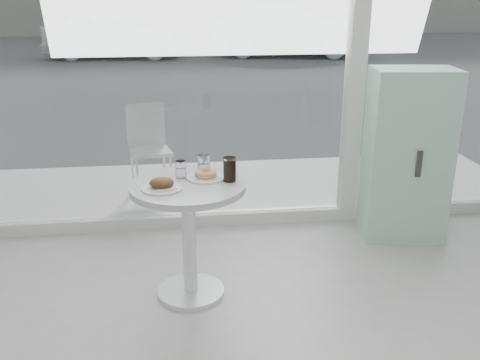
{
  "coord_description": "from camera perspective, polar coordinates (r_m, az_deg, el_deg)",
  "views": [
    {
      "loc": [
        -0.56,
        -1.19,
        1.88
      ],
      "look_at": [
        -0.2,
        1.7,
        0.85
      ],
      "focal_mm": 40.0,
      "sensor_mm": 36.0,
      "label": 1
    }
  ],
  "objects": [
    {
      "name": "storefront",
      "position": [
        4.24,
        1.57,
        17.17
      ],
      "size": [
        5.0,
        0.14,
        3.0
      ],
      "color": "silver",
      "rests_on": "ground"
    },
    {
      "name": "main_table",
      "position": [
        3.37,
        -5.51,
        -3.89
      ],
      "size": [
        0.72,
        0.72,
        0.77
      ],
      "color": "white",
      "rests_on": "ground"
    },
    {
      "name": "patio_deck",
      "position": [
        5.36,
        -0.66,
        -0.8
      ],
      "size": [
        5.6,
        1.6,
        0.05
      ],
      "primitive_type": "cube",
      "color": "beige",
      "rests_on": "ground"
    },
    {
      "name": "street",
      "position": [
        17.3,
        -5.36,
        13.15
      ],
      "size": [
        40.0,
        24.0,
        0.0
      ],
      "primitive_type": "cube",
      "color": "#3D3D3D",
      "rests_on": "ground"
    },
    {
      "name": "mint_cabinet",
      "position": [
        4.37,
        17.36,
        2.52
      ],
      "size": [
        0.67,
        0.49,
        1.35
      ],
      "rotation": [
        0.0,
        0.0,
        -0.13
      ],
      "color": "#92BBA8",
      "rests_on": "ground"
    },
    {
      "name": "patio_chair",
      "position": [
        5.12,
        -9.72,
        3.87
      ],
      "size": [
        0.43,
        0.43,
        0.84
      ],
      "rotation": [
        0.0,
        0.0,
        0.22
      ],
      "color": "white",
      "rests_on": "patio_deck"
    },
    {
      "name": "car_white",
      "position": [
        16.69,
        -13.47,
        14.81
      ],
      "size": [
        4.04,
        1.84,
        1.34
      ],
      "primitive_type": "imported",
      "rotation": [
        0.0,
        0.0,
        1.51
      ],
      "color": "white",
      "rests_on": "street"
    },
    {
      "name": "car_silver",
      "position": [
        16.75,
        5.29,
        15.51
      ],
      "size": [
        4.75,
        2.4,
        1.49
      ],
      "primitive_type": "imported",
      "rotation": [
        0.0,
        0.0,
        1.38
      ],
      "color": "#A2A4A9",
      "rests_on": "street"
    },
    {
      "name": "plate_fritter",
      "position": [
        3.21,
        -8.27,
        -0.49
      ],
      "size": [
        0.24,
        0.24,
        0.07
      ],
      "color": "silver",
      "rests_on": "main_table"
    },
    {
      "name": "plate_donut",
      "position": [
        3.36,
        -3.67,
        0.5
      ],
      "size": [
        0.24,
        0.24,
        0.06
      ],
      "color": "silver",
      "rests_on": "main_table"
    },
    {
      "name": "water_tumbler_a",
      "position": [
        3.38,
        -6.33,
        1.05
      ],
      "size": [
        0.07,
        0.07,
        0.11
      ],
      "color": "white",
      "rests_on": "main_table"
    },
    {
      "name": "water_tumbler_b",
      "position": [
        3.42,
        -3.88,
        1.52
      ],
      "size": [
        0.08,
        0.08,
        0.13
      ],
      "color": "white",
      "rests_on": "main_table"
    },
    {
      "name": "cola_glass",
      "position": [
        3.29,
        -1.12,
        1.1
      ],
      "size": [
        0.08,
        0.08,
        0.15
      ],
      "color": "white",
      "rests_on": "main_table"
    }
  ]
}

